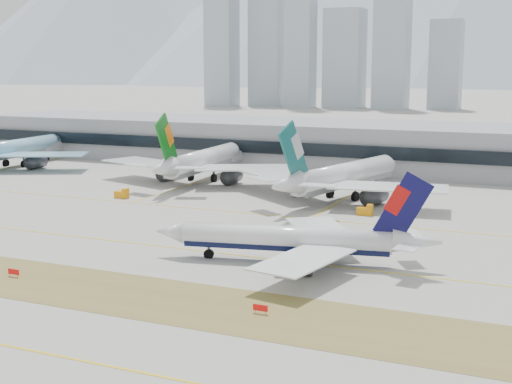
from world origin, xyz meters
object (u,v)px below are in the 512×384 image
at_px(widebody_cathay, 341,177).
at_px(terminal, 352,145).
at_px(taxiing_airliner, 296,240).
at_px(widebody_korean, 12,150).
at_px(widebody_eva, 201,162).

xyz_separation_m(widebody_cathay, terminal, (-14.32, 59.56, 1.65)).
height_order(taxiing_airliner, widebody_korean, widebody_korean).
height_order(widebody_korean, terminal, widebody_korean).
distance_m(taxiing_airliner, widebody_korean, 150.25).
relative_size(widebody_korean, widebody_eva, 0.99).
height_order(taxiing_airliner, widebody_cathay, widebody_cathay).
bearing_deg(widebody_cathay, widebody_eva, 90.10).
bearing_deg(widebody_cathay, terminal, 27.41).
xyz_separation_m(taxiing_airliner, widebody_eva, (-57.27, 72.35, 1.78)).
bearing_deg(widebody_korean, widebody_eva, -95.64).
bearing_deg(widebody_eva, terminal, -37.41).
distance_m(widebody_korean, widebody_eva, 73.41).
xyz_separation_m(widebody_eva, terminal, (32.41, 48.09, 1.63)).
height_order(widebody_korean, widebody_eva, widebody_eva).
xyz_separation_m(widebody_eva, widebody_cathay, (46.72, -11.47, -0.02)).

